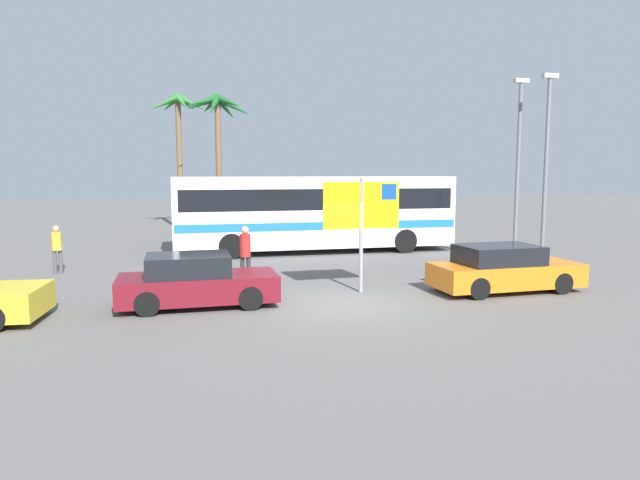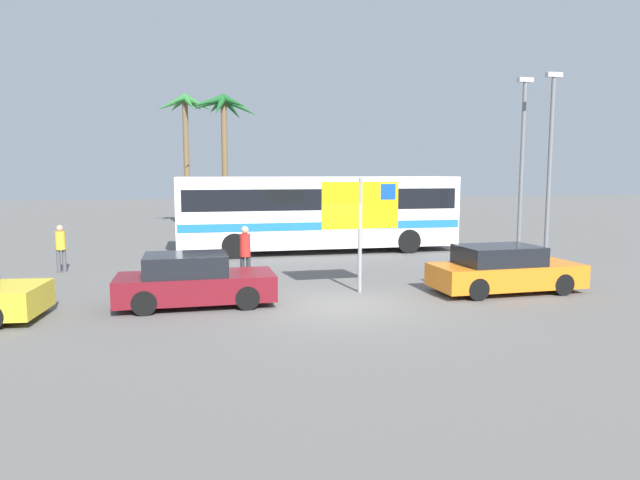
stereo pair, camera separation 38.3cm
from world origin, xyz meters
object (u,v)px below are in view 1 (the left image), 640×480
at_px(pedestrian_near_sign, 57,246).
at_px(ferry_sign, 363,210).
at_px(car_maroon, 196,282).
at_px(car_orange, 504,269).
at_px(pedestrian_crossing_lot, 245,250).
at_px(bus_front_coach, 315,210).

bearing_deg(pedestrian_near_sign, ferry_sign, 40.92).
height_order(ferry_sign, pedestrian_near_sign, ferry_sign).
relative_size(car_maroon, car_orange, 0.93).
bearing_deg(pedestrian_crossing_lot, car_maroon, -22.77).
xyz_separation_m(ferry_sign, car_orange, (3.91, -0.85, -1.69)).
xyz_separation_m(bus_front_coach, car_maroon, (-5.11, -8.88, -1.15)).
relative_size(bus_front_coach, car_maroon, 2.95).
xyz_separation_m(car_orange, pedestrian_crossing_lot, (-7.01, 2.60, 0.41)).
relative_size(pedestrian_crossing_lot, pedestrian_near_sign, 1.10).
bearing_deg(pedestrian_crossing_lot, bus_front_coach, 159.90).
relative_size(bus_front_coach, pedestrian_near_sign, 7.24).
distance_m(bus_front_coach, car_orange, 9.75).
distance_m(pedestrian_crossing_lot, pedestrian_near_sign, 6.81).
distance_m(ferry_sign, pedestrian_crossing_lot, 3.78).
bearing_deg(pedestrian_near_sign, pedestrian_crossing_lot, 40.69).
bearing_deg(bus_front_coach, pedestrian_crossing_lot, -119.15).
bearing_deg(pedestrian_near_sign, car_maroon, 17.74).
bearing_deg(ferry_sign, car_orange, -13.62).
bearing_deg(car_maroon, pedestrian_crossing_lot, 57.37).
bearing_deg(car_orange, ferry_sign, 165.65).
bearing_deg(pedestrian_near_sign, bus_front_coach, 88.60).
relative_size(ferry_sign, car_maroon, 0.81).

